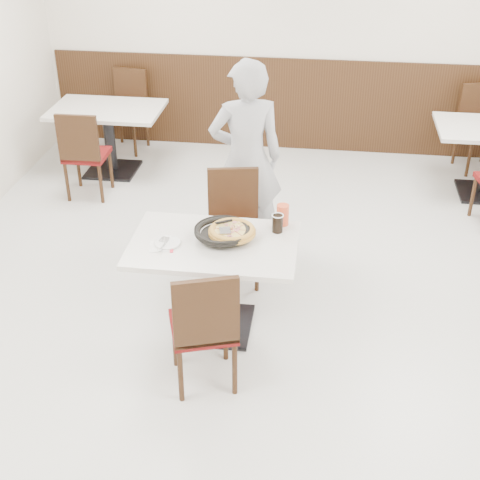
# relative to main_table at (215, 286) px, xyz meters

# --- Properties ---
(floor) EXTENTS (7.00, 7.00, 0.00)m
(floor) POSITION_rel_main_table_xyz_m (0.39, 0.17, -0.38)
(floor) COLOR #B9B8B4
(floor) RESTS_ON ground
(wall_back) EXTENTS (6.00, 0.04, 2.80)m
(wall_back) POSITION_rel_main_table_xyz_m (0.39, 3.67, 1.02)
(wall_back) COLOR beige
(wall_back) RESTS_ON floor
(wainscot_back) EXTENTS (5.90, 0.03, 1.10)m
(wainscot_back) POSITION_rel_main_table_xyz_m (0.39, 3.65, 0.18)
(wainscot_back) COLOR black
(wainscot_back) RESTS_ON floor
(main_table) EXTENTS (1.25, 0.88, 0.75)m
(main_table) POSITION_rel_main_table_xyz_m (0.00, 0.00, 0.00)
(main_table) COLOR silver
(main_table) RESTS_ON floor
(chair_near) EXTENTS (0.53, 0.53, 0.95)m
(chair_near) POSITION_rel_main_table_xyz_m (0.02, -0.59, 0.10)
(chair_near) COLOR black
(chair_near) RESTS_ON floor
(chair_far) EXTENTS (0.49, 0.49, 0.95)m
(chair_far) POSITION_rel_main_table_xyz_m (0.05, 0.67, 0.10)
(chair_far) COLOR black
(chair_far) RESTS_ON floor
(trivet) EXTENTS (0.13, 0.13, 0.04)m
(trivet) POSITION_rel_main_table_xyz_m (0.05, 0.05, 0.39)
(trivet) COLOR black
(trivet) RESTS_ON main_table
(pizza_pan) EXTENTS (0.34, 0.34, 0.01)m
(pizza_pan) POSITION_rel_main_table_xyz_m (0.05, 0.06, 0.42)
(pizza_pan) COLOR black
(pizza_pan) RESTS_ON trivet
(pizza) EXTENTS (0.37, 0.37, 0.02)m
(pizza) POSITION_rel_main_table_xyz_m (0.12, 0.07, 0.44)
(pizza) COLOR gold
(pizza) RESTS_ON pizza_pan
(pizza_server) EXTENTS (0.10, 0.12, 0.00)m
(pizza_server) POSITION_rel_main_table_xyz_m (0.08, 0.03, 0.47)
(pizza_server) COLOR silver
(pizza_server) RESTS_ON pizza
(napkin) EXTENTS (0.19, 0.19, 0.00)m
(napkin) POSITION_rel_main_table_xyz_m (-0.36, -0.10, 0.38)
(napkin) COLOR white
(napkin) RESTS_ON main_table
(side_plate) EXTENTS (0.20, 0.20, 0.01)m
(side_plate) POSITION_rel_main_table_xyz_m (-0.32, -0.06, 0.38)
(side_plate) COLOR silver
(side_plate) RESTS_ON napkin
(fork) EXTENTS (0.04, 0.18, 0.00)m
(fork) POSITION_rel_main_table_xyz_m (-0.34, -0.11, 0.39)
(fork) COLOR silver
(fork) RESTS_ON side_plate
(cola_glass) EXTENTS (0.09, 0.09, 0.13)m
(cola_glass) POSITION_rel_main_table_xyz_m (0.44, 0.22, 0.44)
(cola_glass) COLOR black
(cola_glass) RESTS_ON main_table
(red_cup) EXTENTS (0.10, 0.10, 0.16)m
(red_cup) POSITION_rel_main_table_xyz_m (0.47, 0.34, 0.45)
(red_cup) COLOR #D44927
(red_cup) RESTS_ON main_table
(diner_person) EXTENTS (0.73, 0.59, 1.76)m
(diner_person) POSITION_rel_main_table_xyz_m (0.08, 1.20, 0.50)
(diner_person) COLOR #B8B9BE
(diner_person) RESTS_ON floor
(bg_table_left) EXTENTS (1.22, 0.83, 0.75)m
(bg_table_left) POSITION_rel_main_table_xyz_m (-1.64, 2.68, 0.00)
(bg_table_left) COLOR silver
(bg_table_left) RESTS_ON floor
(bg_chair_left_near) EXTENTS (0.43, 0.43, 0.95)m
(bg_chair_left_near) POSITION_rel_main_table_xyz_m (-1.69, 2.08, 0.10)
(bg_chair_left_near) COLOR black
(bg_chair_left_near) RESTS_ON floor
(bg_chair_left_far) EXTENTS (0.48, 0.48, 0.95)m
(bg_chair_left_far) POSITION_rel_main_table_xyz_m (-1.64, 3.33, 0.10)
(bg_chair_left_far) COLOR black
(bg_chair_left_far) RESTS_ON floor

